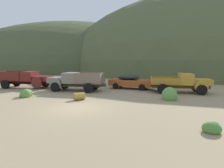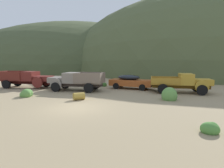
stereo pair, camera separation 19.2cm
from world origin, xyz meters
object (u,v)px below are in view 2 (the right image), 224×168
truck_mustard (185,83)px  oil_drum_tipped (79,96)px  car_oxide_orange (132,82)px  truck_oxblood (29,79)px  truck_primer_gray (73,81)px

truck_mustard → oil_drum_tipped: size_ratio=5.38×
car_oxide_orange → oil_drum_tipped: size_ratio=5.00×
truck_mustard → oil_drum_tipped: bearing=-149.9°
truck_oxblood → truck_mustard: (17.07, -0.21, -0.04)m
truck_oxblood → car_oxide_orange: truck_oxblood is taller
truck_mustard → truck_oxblood: bearing=179.2°
truck_mustard → oil_drum_tipped: 10.34m
car_oxide_orange → truck_oxblood: bearing=-162.1°
truck_primer_gray → oil_drum_tipped: bearing=118.0°
truck_oxblood → car_oxide_orange: 11.89m
truck_mustard → truck_primer_gray: bearing=-176.3°
oil_drum_tipped → truck_primer_gray: bearing=118.1°
truck_oxblood → truck_mustard: truck_oxblood is taller
car_oxide_orange → truck_mustard: bearing=-7.4°
oil_drum_tipped → truck_mustard: bearing=30.2°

